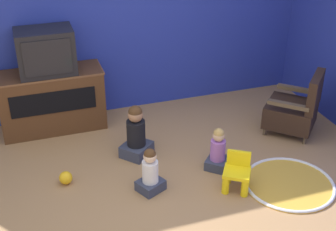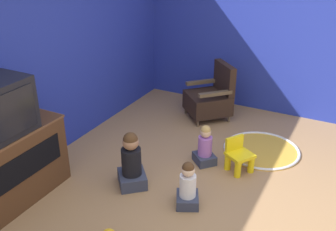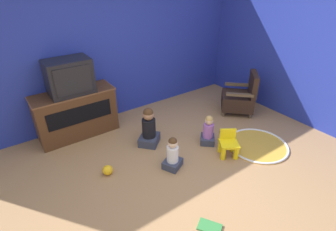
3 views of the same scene
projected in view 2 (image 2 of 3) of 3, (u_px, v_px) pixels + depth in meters
ground_plane at (218, 216)px, 3.92m from camera, size 30.00×30.00×0.00m
wall_back at (20, 51)px, 4.25m from camera, size 5.86×0.12×2.81m
wall_right at (317, 24)px, 5.44m from camera, size 0.12×5.39×2.81m
tv_cabinet at (6, 168)px, 3.96m from camera, size 1.31×0.51×0.79m
black_armchair at (211, 98)px, 5.87m from camera, size 0.82×0.82×0.83m
yellow_kid_chair at (239, 157)px, 4.61m from camera, size 0.37×0.37×0.40m
play_mat at (261, 150)px, 5.08m from camera, size 0.98×0.98×0.04m
child_watching_left at (205, 147)px, 4.73m from camera, size 0.34×0.34×0.51m
child_watching_center at (188, 187)px, 3.99m from camera, size 0.33×0.32×0.51m
child_watching_right at (131, 163)px, 4.29m from camera, size 0.44×0.44×0.65m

